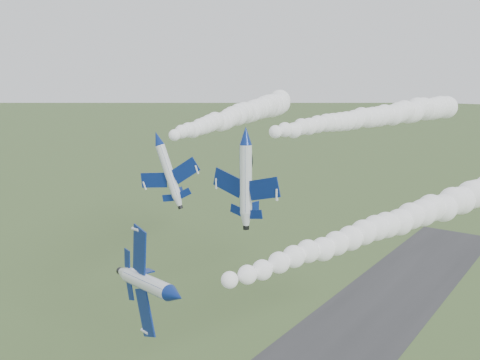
% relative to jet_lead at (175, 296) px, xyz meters
% --- Properties ---
extents(jet_lead, '(7.43, 14.16, 11.91)m').
position_rel_jet_lead_xyz_m(jet_lead, '(0.00, 0.00, 0.00)').
color(jet_lead, white).
extents(smoke_trail_jet_lead, '(25.58, 64.72, 4.79)m').
position_rel_jet_lead_xyz_m(smoke_trail_jet_lead, '(13.34, 34.93, 2.87)').
color(smoke_trail_jet_lead, white).
extents(jet_pair_left, '(9.44, 11.66, 3.86)m').
position_rel_jet_lead_xyz_m(jet_pair_left, '(-20.98, 19.92, 11.77)').
color(jet_pair_left, white).
extents(smoke_trail_jet_pair_left, '(22.64, 69.85, 5.73)m').
position_rel_jet_lead_xyz_m(smoke_trail_jet_pair_left, '(-31.49, 56.07, 12.53)').
color(smoke_trail_jet_pair_left, white).
extents(jet_pair_right, '(11.54, 13.69, 3.37)m').
position_rel_jet_lead_xyz_m(jet_pair_right, '(-5.98, 20.48, 13.14)').
color(jet_pair_right, white).
extents(smoke_trail_jet_pair_right, '(11.90, 56.93, 4.55)m').
position_rel_jet_lead_xyz_m(smoke_trail_jet_pair_right, '(-0.75, 52.29, 13.75)').
color(smoke_trail_jet_pair_right, white).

